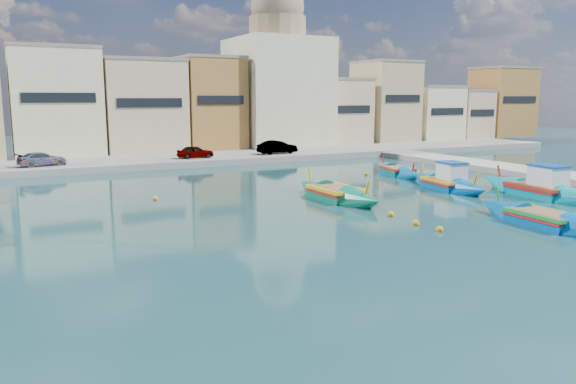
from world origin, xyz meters
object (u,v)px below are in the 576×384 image
object	(u,v)px
luzzu_green	(336,195)
luzzu_turquoise_cabin	(540,191)
church_block	(278,76)
luzzu_blue_cabin	(447,184)
luzzu_cyan_mid	(397,172)
luzzu_blue_south	(544,221)

from	to	relation	value
luzzu_green	luzzu_turquoise_cabin	bearing A→B (deg)	-22.67
church_block	luzzu_turquoise_cabin	bearing A→B (deg)	-88.92
luzzu_turquoise_cabin	luzzu_green	distance (m)	12.82
luzzu_blue_cabin	luzzu_cyan_mid	distance (m)	7.20
luzzu_green	luzzu_blue_cabin	bearing A→B (deg)	-0.75
church_block	luzzu_cyan_mid	distance (m)	24.92
church_block	luzzu_blue_cabin	xyz separation A→B (m)	(-2.44, -30.58, -8.06)
luzzu_cyan_mid	luzzu_blue_south	world-z (taller)	luzzu_blue_south
luzzu_green	luzzu_cyan_mid	bearing A→B (deg)	34.64
church_block	luzzu_blue_south	xyz separation A→B (m)	(-5.98, -40.99, -8.15)
church_block	luzzu_cyan_mid	xyz separation A→B (m)	(-1.08, -23.51, -8.17)
luzzu_blue_cabin	luzzu_blue_south	size ratio (longest dim) A/B	0.97
luzzu_turquoise_cabin	luzzu_blue_cabin	bearing A→B (deg)	122.77
luzzu_cyan_mid	luzzu_blue_south	xyz separation A→B (m)	(-4.90, -17.48, 0.02)
church_block	luzzu_blue_south	size ratio (longest dim) A/B	2.21
luzzu_turquoise_cabin	luzzu_cyan_mid	distance (m)	12.03
luzzu_cyan_mid	luzzu_green	size ratio (longest dim) A/B	0.90
luzzu_blue_cabin	luzzu_blue_south	bearing A→B (deg)	-108.82
luzzu_cyan_mid	luzzu_green	xyz separation A→B (m)	(-10.07, -6.96, 0.05)
church_block	luzzu_cyan_mid	bearing A→B (deg)	-92.64
luzzu_blue_cabin	luzzu_turquoise_cabin	bearing A→B (deg)	-57.23
church_block	luzzu_turquoise_cabin	distance (m)	36.32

